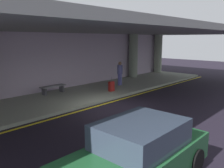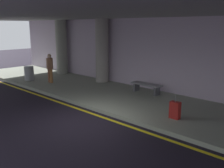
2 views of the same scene
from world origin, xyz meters
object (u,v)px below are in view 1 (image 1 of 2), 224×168
car_dark_green (138,154)px  suitcase_upright_primary (111,86)px  support_column_right_mid (158,54)px  person_waiting_for_ride (120,72)px  bench_metal (53,88)px  support_column_center (133,56)px

car_dark_green → suitcase_upright_primary: bearing=-132.6°
support_column_right_mid → car_dark_green: bearing=-149.6°
person_waiting_for_ride → suitcase_upright_primary: size_ratio=1.87×
person_waiting_for_ride → suitcase_upright_primary: person_waiting_for_ride is taller
suitcase_upright_primary → bench_metal: size_ratio=0.56×
suitcase_upright_primary → bench_metal: bearing=126.6°
support_column_right_mid → person_waiting_for_ride: bearing=-167.8°
bench_metal → person_waiting_for_ride: bearing=-14.9°
suitcase_upright_primary → car_dark_green: bearing=-149.8°
person_waiting_for_ride → support_column_right_mid: bearing=92.9°
person_waiting_for_ride → bench_metal: person_waiting_for_ride is taller
car_dark_green → person_waiting_for_ride: 11.58m
support_column_center → person_waiting_for_ride: 4.17m
suitcase_upright_primary → support_column_right_mid: bearing=-1.0°
suitcase_upright_primary → bench_metal: (-2.85, 2.18, 0.04)m
support_column_center → car_dark_green: support_column_center is taller
support_column_center → person_waiting_for_ride: bearing=-155.8°
support_column_center → bench_metal: bearing=-177.2°
bench_metal → car_dark_green: bearing=-112.5°
car_dark_green → support_column_center: bearing=-141.1°
car_dark_green → bench_metal: bearing=-111.4°
car_dark_green → bench_metal: 9.86m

